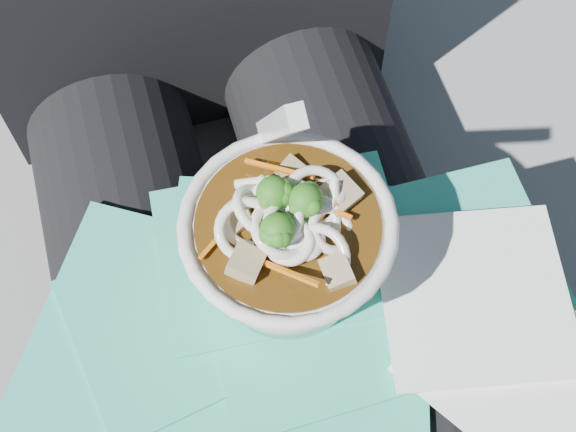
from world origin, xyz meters
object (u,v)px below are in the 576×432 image
object	(u,v)px
plastic_bag	(277,304)
lap	(275,336)
stone_ledge	(244,296)
udon_bowl	(288,242)
person_body	(243,215)

from	to	relation	value
plastic_bag	lap	bearing A→B (deg)	107.79
stone_ledge	plastic_bag	xyz separation A→B (m)	(0.00, -0.15, 0.36)
plastic_bag	udon_bowl	world-z (taller)	udon_bowl
plastic_bag	udon_bowl	bearing A→B (deg)	53.92
person_body	stone_ledge	bearing A→B (deg)	90.00
person_body	plastic_bag	world-z (taller)	person_body
lap	plastic_bag	xyz separation A→B (m)	(0.00, -0.00, 0.08)
stone_ledge	lap	bearing A→B (deg)	-90.00
lap	person_body	bearing A→B (deg)	90.00
stone_ledge	udon_bowl	distance (m)	0.44
stone_ledge	lap	xyz separation A→B (m)	(0.00, -0.15, 0.28)
stone_ledge	plastic_bag	bearing A→B (deg)	-89.42
udon_bowl	stone_ledge	bearing A→B (deg)	95.97
stone_ledge	person_body	world-z (taller)	person_body
lap	person_body	size ratio (longest dim) A/B	0.49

